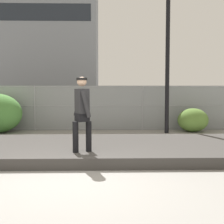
{
  "coord_description": "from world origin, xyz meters",
  "views": [
    {
      "loc": [
        0.66,
        -5.09,
        1.56
      ],
      "look_at": [
        0.87,
        3.26,
        1.01
      ],
      "focal_mm": 46.77,
      "sensor_mm": 36.0,
      "label": 1
    }
  ],
  "objects_px": {
    "skater": "(82,112)",
    "street_lamp": "(168,29)",
    "skateboard": "(82,160)",
    "shrub_center": "(193,120)"
  },
  "relations": [
    {
      "from": "skater",
      "to": "shrub_center",
      "type": "height_order",
      "value": "skater"
    },
    {
      "from": "skater",
      "to": "street_lamp",
      "type": "height_order",
      "value": "street_lamp"
    },
    {
      "from": "skateboard",
      "to": "street_lamp",
      "type": "bearing_deg",
      "value": 58.33
    },
    {
      "from": "skateboard",
      "to": "shrub_center",
      "type": "distance_m",
      "value": 6.45
    },
    {
      "from": "street_lamp",
      "to": "shrub_center",
      "type": "distance_m",
      "value": 3.67
    },
    {
      "from": "skateboard",
      "to": "skater",
      "type": "bearing_deg",
      "value": 79.38
    },
    {
      "from": "street_lamp",
      "to": "shrub_center",
      "type": "bearing_deg",
      "value": 17.24
    },
    {
      "from": "shrub_center",
      "to": "skateboard",
      "type": "bearing_deg",
      "value": -128.58
    },
    {
      "from": "skater",
      "to": "street_lamp",
      "type": "relative_size",
      "value": 0.29
    },
    {
      "from": "skateboard",
      "to": "shrub_center",
      "type": "height_order",
      "value": "shrub_center"
    }
  ]
}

